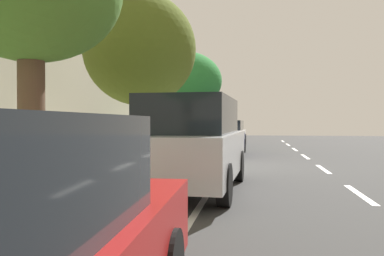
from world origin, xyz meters
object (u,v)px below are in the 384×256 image
(cyclist_with_backpack, at_px, (191,133))
(street_tree_near_cyclist, at_px, (184,82))
(parked_sedan_white_nearest, at_px, (230,133))
(street_tree_mid_block, at_px, (140,50))
(fire_hydrant, at_px, (205,137))
(bicycle_at_curb, at_px, (195,155))
(parked_sedan_dark_blue_second, at_px, (224,138))
(parked_suv_silver_mid, at_px, (192,143))
(pedestrian_on_phone, at_px, (159,129))

(cyclist_with_backpack, distance_m, street_tree_near_cyclist, 6.44)
(parked_sedan_white_nearest, relative_size, street_tree_mid_block, 0.84)
(parked_sedan_white_nearest, bearing_deg, fire_hydrant, 43.46)
(bicycle_at_curb, bearing_deg, street_tree_mid_block, 41.89)
(parked_sedan_dark_blue_second, bearing_deg, street_tree_near_cyclist, -42.43)
(parked_suv_silver_mid, relative_size, street_tree_near_cyclist, 0.99)
(parked_sedan_dark_blue_second, height_order, street_tree_mid_block, street_tree_mid_block)
(parked_sedan_white_nearest, distance_m, street_tree_mid_block, 12.83)
(parked_suv_silver_mid, distance_m, street_tree_mid_block, 4.71)
(street_tree_near_cyclist, bearing_deg, pedestrian_on_phone, -54.52)
(parked_suv_silver_mid, xyz_separation_m, street_tree_near_cyclist, (2.14, -10.94, 2.44))
(parked_sedan_white_nearest, height_order, cyclist_with_backpack, cyclist_with_backpack)
(cyclist_with_backpack, bearing_deg, pedestrian_on_phone, -69.16)
(parked_sedan_dark_blue_second, distance_m, bicycle_at_curb, 4.41)
(pedestrian_on_phone, bearing_deg, street_tree_mid_block, 100.80)
(bicycle_at_curb, bearing_deg, cyclist_with_backpack, -64.32)
(parked_sedan_white_nearest, height_order, bicycle_at_curb, parked_sedan_white_nearest)
(fire_hydrant, bearing_deg, parked_sedan_white_nearest, -136.54)
(parked_sedan_white_nearest, height_order, street_tree_mid_block, street_tree_mid_block)
(cyclist_with_backpack, bearing_deg, street_tree_mid_block, 54.59)
(bicycle_at_curb, bearing_deg, fire_hydrant, -84.70)
(bicycle_at_curb, relative_size, street_tree_near_cyclist, 0.31)
(cyclist_with_backpack, height_order, street_tree_mid_block, street_tree_mid_block)
(pedestrian_on_phone, height_order, fire_hydrant, pedestrian_on_phone)
(cyclist_with_backpack, height_order, pedestrian_on_phone, pedestrian_on_phone)
(fire_hydrant, bearing_deg, street_tree_near_cyclist, 79.53)
(cyclist_with_backpack, bearing_deg, bicycle_at_curb, 115.68)
(street_tree_near_cyclist, relative_size, fire_hydrant, 5.75)
(parked_suv_silver_mid, height_order, bicycle_at_curb, parked_suv_silver_mid)
(parked_suv_silver_mid, xyz_separation_m, bicycle_at_curb, (0.62, -4.64, -0.66))
(fire_hydrant, bearing_deg, street_tree_mid_block, 86.78)
(parked_suv_silver_mid, relative_size, fire_hydrant, 5.69)
(cyclist_with_backpack, bearing_deg, fire_hydrant, -85.81)
(parked_sedan_dark_blue_second, distance_m, cyclist_with_backpack, 3.99)
(street_tree_mid_block, relative_size, pedestrian_on_phone, 3.19)
(parked_suv_silver_mid, xyz_separation_m, pedestrian_on_phone, (4.13, -13.74, 0.03))
(pedestrian_on_phone, bearing_deg, bicycle_at_curb, 111.09)
(parked_sedan_white_nearest, xyz_separation_m, parked_sedan_dark_blue_second, (-0.12, 6.63, 0.00))
(parked_sedan_white_nearest, height_order, pedestrian_on_phone, pedestrian_on_phone)
(parked_suv_silver_mid, height_order, street_tree_mid_block, street_tree_mid_block)
(cyclist_with_backpack, relative_size, pedestrian_on_phone, 1.06)
(pedestrian_on_phone, bearing_deg, street_tree_near_cyclist, 125.48)
(pedestrian_on_phone, bearing_deg, cyclist_with_backpack, 110.84)
(parked_sedan_dark_blue_second, relative_size, cyclist_with_backpack, 2.51)
(parked_sedan_dark_blue_second, relative_size, street_tree_mid_block, 0.84)
(cyclist_with_backpack, distance_m, street_tree_mid_block, 3.40)
(street_tree_near_cyclist, height_order, fire_hydrant, street_tree_near_cyclist)
(cyclist_with_backpack, bearing_deg, parked_suv_silver_mid, 99.42)
(bicycle_at_curb, relative_size, fire_hydrant, 1.80)
(parked_sedan_white_nearest, height_order, parked_suv_silver_mid, parked_suv_silver_mid)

